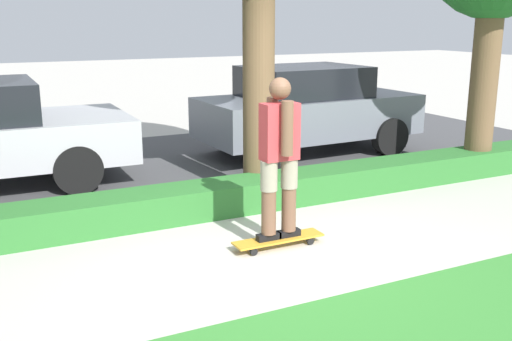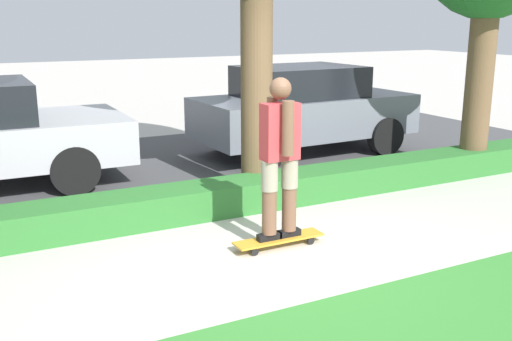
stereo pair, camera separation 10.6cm
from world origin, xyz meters
TOP-DOWN VIEW (x-y plane):
  - ground_plane at (0.00, 0.00)m, footprint 60.00×60.00m
  - street_asphalt at (0.00, 4.20)m, footprint 15.81×5.00m
  - hedge_row at (0.00, 1.60)m, footprint 15.81×0.60m
  - skateboard at (0.15, 0.25)m, footprint 0.99×0.24m
  - skater_person at (0.15, 0.25)m, footprint 0.50×0.43m
  - parked_car_middle at (2.77, 4.01)m, footprint 3.92×1.88m

SIDE VIEW (x-z plane):
  - ground_plane at x=0.00m, z-range 0.00..0.00m
  - street_asphalt at x=0.00m, z-range 0.00..0.01m
  - skateboard at x=0.15m, z-range 0.03..0.13m
  - hedge_row at x=0.00m, z-range 0.00..0.38m
  - parked_car_middle at x=2.77m, z-range 0.03..1.57m
  - skater_person at x=0.15m, z-range 0.16..1.84m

